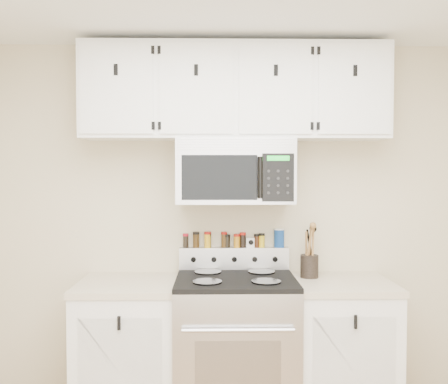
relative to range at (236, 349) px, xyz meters
name	(u,v)px	position (x,y,z in m)	size (l,w,h in m)	color
back_wall	(234,225)	(0.00, 0.32, 0.76)	(3.50, 0.01, 2.50)	beige
range	(236,349)	(0.00, 0.00, 0.00)	(0.76, 0.65, 1.10)	#B7B7BA
base_cabinet_left	(129,352)	(-0.69, 0.02, -0.03)	(0.64, 0.62, 0.92)	white
base_cabinet_right	(341,351)	(0.69, 0.02, -0.03)	(0.64, 0.62, 0.92)	white
microwave	(235,171)	(0.00, 0.13, 1.14)	(0.76, 0.44, 0.42)	#9E9EA3
upper_cabinets	(235,92)	(0.00, 0.15, 1.66)	(2.00, 0.35, 0.62)	white
utensil_crock	(309,264)	(0.50, 0.13, 0.52)	(0.12, 0.12, 0.35)	black
kitchen_timer	(251,243)	(0.12, 0.28, 0.65)	(0.06, 0.05, 0.07)	white
salt_canister	(279,238)	(0.31, 0.28, 0.68)	(0.07, 0.07, 0.13)	navy
spice_jar_0	(186,240)	(-0.34, 0.28, 0.66)	(0.04, 0.04, 0.10)	black
spice_jar_1	(196,240)	(-0.26, 0.28, 0.67)	(0.04, 0.04, 0.11)	#38250D
spice_jar_2	(207,241)	(-0.19, 0.28, 0.66)	(0.04, 0.04, 0.09)	gold
spice_jar_3	(208,240)	(-0.18, 0.28, 0.67)	(0.05, 0.05, 0.11)	gold
spice_jar_4	(208,240)	(-0.18, 0.28, 0.66)	(0.04, 0.04, 0.10)	black
spice_jar_5	(224,240)	(-0.07, 0.28, 0.67)	(0.04, 0.04, 0.11)	#3E280F
spice_jar_6	(227,241)	(-0.05, 0.28, 0.66)	(0.04, 0.04, 0.09)	black
spice_jar_7	(237,241)	(0.02, 0.28, 0.66)	(0.05, 0.05, 0.09)	orange
spice_jar_8	(243,240)	(0.06, 0.28, 0.67)	(0.04, 0.04, 0.10)	black
spice_jar_9	(257,241)	(0.16, 0.28, 0.66)	(0.04, 0.04, 0.09)	#3D1E0E
spice_jar_10	(262,240)	(0.19, 0.28, 0.66)	(0.04, 0.04, 0.10)	gold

